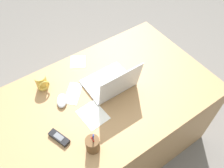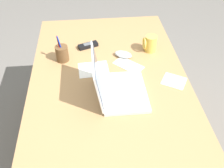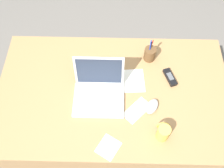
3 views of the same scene
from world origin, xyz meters
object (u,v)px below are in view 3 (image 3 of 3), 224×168
computer_mouse (152,106)px  coffee_mug_white (163,132)px  pen_holder (150,54)px  laptop (99,91)px  cordless_phone (170,77)px

computer_mouse → coffee_mug_white: 0.19m
computer_mouse → pen_holder: pen_holder is taller
laptop → coffee_mug_white: (0.38, -0.26, 0.00)m
cordless_phone → pen_holder: (-0.13, 0.16, 0.04)m
coffee_mug_white → pen_holder: bearing=94.9°
laptop → computer_mouse: size_ratio=2.82×
coffee_mug_white → cordless_phone: bearing=78.4°
laptop → cordless_phone: laptop is taller
computer_mouse → coffee_mug_white: bearing=-46.3°
cordless_phone → pen_holder: bearing=128.7°
laptop → pen_holder: size_ratio=1.79×
laptop → computer_mouse: (0.33, -0.08, -0.03)m
computer_mouse → cordless_phone: (0.13, 0.22, -0.00)m
laptop → coffee_mug_white: bearing=-34.9°
cordless_phone → computer_mouse: bearing=-120.7°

